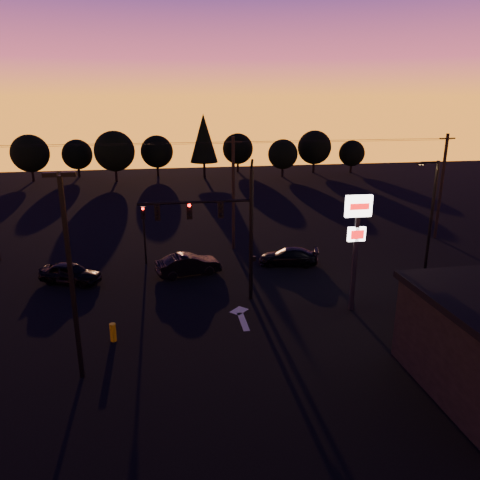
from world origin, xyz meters
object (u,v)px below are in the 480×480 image
object	(u,v)px
pylon_sign	(357,229)
bollard	(113,332)
traffic_signal_mast	(224,222)
secondary_signal	(144,227)
parking_lot_light	(70,266)
car_left	(70,273)
suv_parked	(441,325)
streetlight	(430,215)
car_right	(288,256)
car_mid	(188,265)

from	to	relation	value
pylon_sign	bollard	world-z (taller)	pylon_sign
traffic_signal_mast	secondary_signal	xyz separation A→B (m)	(-4.90, 7.49, -2.07)
pylon_sign	parking_lot_light	bearing A→B (deg)	-162.77
car_left	parking_lot_light	bearing A→B (deg)	-145.09
traffic_signal_mast	suv_parked	distance (m)	12.91
parking_lot_light	suv_parked	xyz separation A→B (m)	(17.79, 0.65, -4.63)
pylon_sign	streetlight	distance (m)	8.00
secondary_signal	car_right	distance (m)	10.82
parking_lot_light	bollard	xyz separation A→B (m)	(1.10, 3.04, -4.79)
car_left	car_right	size ratio (longest dim) A/B	0.95
streetlight	car_right	distance (m)	10.14
secondary_signal	streetlight	distance (m)	19.89
pylon_sign	suv_parked	world-z (taller)	pylon_sign
pylon_sign	car_mid	size ratio (longest dim) A/B	1.53
secondary_signal	car_mid	distance (m)	4.59
traffic_signal_mast	secondary_signal	size ratio (longest dim) A/B	1.97
parking_lot_light	bollard	size ratio (longest dim) A/B	9.54
parking_lot_light	car_left	world-z (taller)	parking_lot_light
traffic_signal_mast	bollard	xyz separation A→B (m)	(-6.30, -3.95, -4.46)
car_left	secondary_signal	bearing A→B (deg)	-34.89
pylon_sign	car_right	size ratio (longest dim) A/B	1.57
car_left	car_mid	world-z (taller)	car_mid
car_left	traffic_signal_mast	bearing A→B (deg)	-91.35
traffic_signal_mast	suv_parked	world-z (taller)	traffic_signal_mast
car_mid	suv_parked	bearing A→B (deg)	-144.78
bollard	suv_parked	world-z (taller)	suv_parked
secondary_signal	car_mid	size ratio (longest dim) A/B	0.98
pylon_sign	car_mid	world-z (taller)	pylon_sign
bollard	suv_parked	size ratio (longest dim) A/B	0.21
bollard	car_right	size ratio (longest dim) A/B	0.22
traffic_signal_mast	secondary_signal	distance (m)	9.19
traffic_signal_mast	car_left	size ratio (longest dim) A/B	2.10
traffic_signal_mast	bollard	distance (m)	8.67
streetlight	car_mid	xyz separation A→B (m)	(-15.92, 3.22, -3.69)
traffic_signal_mast	pylon_sign	size ratio (longest dim) A/B	1.26
car_mid	suv_parked	xyz separation A→B (m)	(12.30, -11.07, -0.09)
car_right	suv_parked	world-z (taller)	suv_parked
bollard	suv_parked	distance (m)	16.86
parking_lot_light	bollard	bearing A→B (deg)	70.07
secondary_signal	car_right	world-z (taller)	secondary_signal
parking_lot_light	streetlight	size ratio (longest dim) A/B	1.14
parking_lot_light	secondary_signal	bearing A→B (deg)	80.21
secondary_signal	car_left	world-z (taller)	secondary_signal
car_mid	car_right	distance (m)	7.46
suv_parked	parking_lot_light	bearing A→B (deg)	-176.57
pylon_sign	suv_parked	size ratio (longest dim) A/B	1.47
traffic_signal_mast	car_right	bearing A→B (deg)	45.03
parking_lot_light	traffic_signal_mast	bearing A→B (deg)	43.37
car_right	suv_parked	xyz separation A→B (m)	(4.89, -11.85, 0.02)
parking_lot_light	car_right	world-z (taller)	parking_lot_light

